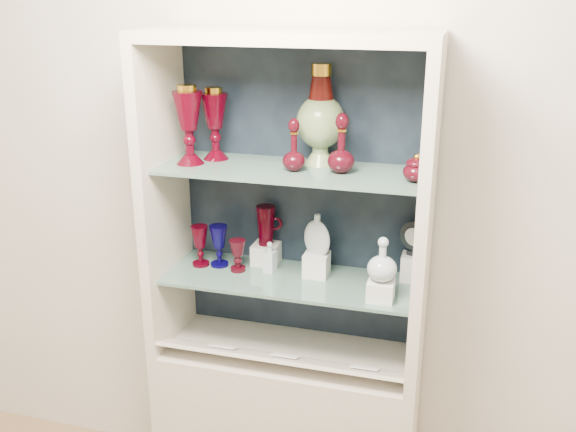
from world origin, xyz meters
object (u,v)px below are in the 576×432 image
(ruby_goblet_tall, at_px, (200,246))
(clear_round_decanter, at_px, (382,260))
(ruby_pitcher, at_px, (266,225))
(ruby_decanter_a, at_px, (294,142))
(enamel_urn, at_px, (321,115))
(cobalt_goblet, at_px, (219,246))
(ruby_goblet_small, at_px, (238,255))
(cameo_medallion, at_px, (414,238))
(flat_flask, at_px, (317,233))
(pedestal_lamp_right, at_px, (188,125))
(ruby_decanter_b, at_px, (341,141))
(pedestal_lamp_left, at_px, (215,124))
(clear_square_bottle, at_px, (270,257))
(lidded_bowl, at_px, (416,167))

(ruby_goblet_tall, distance_m, clear_round_decanter, 0.73)
(ruby_pitcher, bearing_deg, clear_round_decanter, -36.68)
(ruby_decanter_a, bearing_deg, enamel_urn, 61.04)
(enamel_urn, bearing_deg, clear_round_decanter, -34.81)
(cobalt_goblet, bearing_deg, ruby_goblet_small, -17.36)
(cameo_medallion, bearing_deg, ruby_goblet_small, -149.01)
(flat_flask, xyz_separation_m, clear_round_decanter, (0.26, -0.13, -0.02))
(ruby_goblet_small, bearing_deg, pedestal_lamp_right, -166.91)
(ruby_pitcher, bearing_deg, ruby_decanter_b, -34.23)
(ruby_decanter_a, bearing_deg, pedestal_lamp_left, 165.22)
(clear_round_decanter, bearing_deg, cameo_medallion, 65.05)
(clear_round_decanter, distance_m, cameo_medallion, 0.21)
(ruby_pitcher, height_order, clear_square_bottle, ruby_pitcher)
(pedestal_lamp_right, height_order, ruby_goblet_tall, pedestal_lamp_right)
(lidded_bowl, relative_size, ruby_pitcher, 0.62)
(clear_round_decanter, bearing_deg, ruby_pitcher, 157.79)
(ruby_pitcher, bearing_deg, enamel_urn, -17.41)
(ruby_decanter_b, distance_m, ruby_goblet_tall, 0.71)
(ruby_decanter_b, height_order, flat_flask, ruby_decanter_b)
(ruby_pitcher, relative_size, clear_round_decanter, 1.02)
(pedestal_lamp_left, relative_size, ruby_goblet_small, 2.12)
(flat_flask, relative_size, cameo_medallion, 1.20)
(clear_round_decanter, bearing_deg, clear_square_bottle, 164.76)
(lidded_bowl, relative_size, cameo_medallion, 0.73)
(lidded_bowl, bearing_deg, clear_square_bottle, 171.52)
(ruby_decanter_a, height_order, clear_square_bottle, ruby_decanter_a)
(ruby_goblet_small, bearing_deg, ruby_decanter_b, -2.03)
(ruby_pitcher, bearing_deg, pedestal_lamp_left, 179.68)
(ruby_goblet_small, height_order, ruby_pitcher, ruby_pitcher)
(pedestal_lamp_right, xyz_separation_m, clear_round_decanter, (0.72, -0.06, -0.41))
(ruby_pitcher, xyz_separation_m, clear_square_bottle, (0.04, -0.08, -0.10))
(enamel_urn, xyz_separation_m, flat_flask, (0.00, -0.05, -0.43))
(cobalt_goblet, xyz_separation_m, flat_flask, (0.38, 0.01, 0.09))
(ruby_goblet_tall, xyz_separation_m, clear_square_bottle, (0.28, 0.01, -0.02))
(clear_round_decanter, bearing_deg, pedestal_lamp_right, 175.17)
(ruby_decanter_a, distance_m, ruby_decanter_b, 0.16)
(ruby_decanter_a, height_order, cobalt_goblet, ruby_decanter_a)
(pedestal_lamp_right, relative_size, clear_square_bottle, 2.31)
(enamel_urn, relative_size, cobalt_goblet, 2.16)
(ruby_goblet_small, bearing_deg, pedestal_lamp_left, 151.01)
(lidded_bowl, bearing_deg, pedestal_lamp_right, 178.58)
(pedestal_lamp_left, bearing_deg, pedestal_lamp_right, -125.80)
(clear_square_bottle, relative_size, flat_flask, 0.77)
(pedestal_lamp_right, relative_size, ruby_goblet_small, 2.27)
(ruby_goblet_tall, bearing_deg, clear_square_bottle, 2.29)
(pedestal_lamp_right, distance_m, ruby_goblet_tall, 0.48)
(clear_square_bottle, bearing_deg, pedestal_lamp_right, -168.20)
(ruby_decanter_a, distance_m, cobalt_goblet, 0.54)
(pedestal_lamp_right, relative_size, ruby_goblet_tall, 1.75)
(cobalt_goblet, relative_size, ruby_goblet_tall, 1.02)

